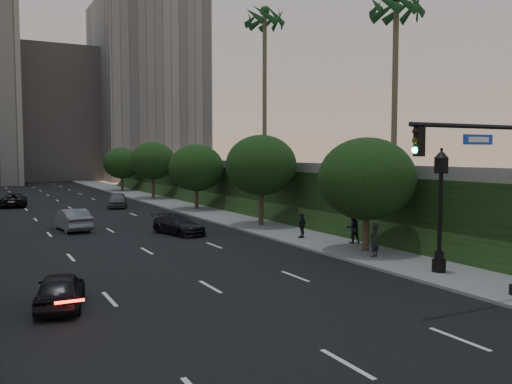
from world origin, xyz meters
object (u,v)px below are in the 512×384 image
street_lamp (440,216)px  pedestrian_a (374,240)px  sedan_far_right (117,200)px  sedan_far_left (14,200)px  sedan_near_right (179,225)px  traffic_signal_mast (500,201)px  pedestrian_b (353,228)px  sedan_mid_left (72,220)px  pedestrian_c (302,225)px  sedan_near_left (60,290)px

street_lamp → pedestrian_a: bearing=94.1°
street_lamp → sedan_far_right: 36.93m
street_lamp → sedan_far_left: size_ratio=1.12×
pedestrian_a → sedan_near_right: bearing=-89.8°
traffic_signal_mast → pedestrian_b: size_ratio=3.92×
traffic_signal_mast → pedestrian_a: bearing=81.7°
street_lamp → sedan_near_right: (-6.18, 16.76, -1.99)m
sedan_mid_left → sedan_far_left: 20.32m
pedestrian_a → traffic_signal_mast: bearing=57.1°
sedan_far_left → sedan_near_right: sedan_far_left is taller
sedan_far_left → pedestrian_a: 40.71m
traffic_signal_mast → pedestrian_a: (1.20, 8.21, -2.66)m
traffic_signal_mast → pedestrian_a: traffic_signal_mast is taller
sedan_mid_left → sedan_far_right: (6.56, 14.51, -0.02)m
traffic_signal_mast → sedan_far_left: size_ratio=1.40×
sedan_near_right → pedestrian_c: size_ratio=2.88×
sedan_far_right → sedan_near_right: bearing=-75.7°
sedan_near_right → pedestrian_b: size_ratio=2.48×
traffic_signal_mast → pedestrian_b: (2.88, 12.15, -2.63)m
sedan_far_left → sedan_far_right: bearing=155.0°
street_lamp → sedan_near_right: size_ratio=1.27×
sedan_mid_left → pedestrian_c: (12.03, -10.90, 0.15)m
traffic_signal_mast → sedan_mid_left: size_ratio=1.49×
sedan_far_left → pedestrian_b: size_ratio=2.80×
street_lamp → traffic_signal_mast: bearing=-109.5°
sedan_far_right → pedestrian_b: (7.02, -28.49, 0.29)m
street_lamp → pedestrian_c: (-0.15, 11.04, -1.72)m
sedan_mid_left → traffic_signal_mast: bearing=105.9°
sedan_mid_left → pedestrian_a: pedestrian_a is taller
sedan_far_right → sedan_far_left: bearing=163.9°
pedestrian_b → pedestrian_c: bearing=-55.9°
pedestrian_b → pedestrian_a: bearing=74.3°
pedestrian_a → pedestrian_b: (1.68, 3.94, 0.03)m
sedan_far_right → pedestrian_a: pedestrian_a is taller
sedan_near_right → sedan_near_left: bearing=-138.4°
street_lamp → sedan_far_right: street_lamp is taller
sedan_near_left → pedestrian_a: pedestrian_a is taller
traffic_signal_mast → sedan_near_left: (-14.10, 6.52, -3.03)m
sedan_near_right → sedan_far_right: size_ratio=1.00×
sedan_near_left → sedan_far_left: bearing=-77.9°
pedestrian_b → traffic_signal_mast: bearing=84.1°
sedan_mid_left → sedan_near_right: size_ratio=1.06×
sedan_mid_left → pedestrian_a: (11.89, -17.91, 0.24)m
pedestrian_c → sedan_near_right: bearing=-74.4°
sedan_near_left → sedan_near_right: (9.40, 14.43, -0.00)m
pedestrian_c → pedestrian_b: bearing=85.7°
traffic_signal_mast → pedestrian_c: (1.34, 15.23, -2.76)m
sedan_mid_left → pedestrian_c: 16.23m
sedan_far_left → pedestrian_a: bearing=117.7°
street_lamp → sedan_near_right: bearing=110.2°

